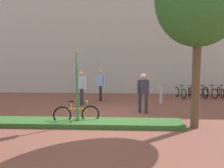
% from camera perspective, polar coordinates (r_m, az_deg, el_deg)
% --- Properties ---
extents(ground_plane, '(60.00, 60.00, 0.00)m').
position_cam_1_polar(ground_plane, '(10.53, 0.12, -7.17)').
color(ground_plane, brown).
extents(building_facade, '(28.00, 1.20, 10.00)m').
position_cam_1_polar(building_facade, '(17.60, 1.30, 14.50)').
color(building_facade, '#B2ADA3').
rests_on(building_facade, ground).
extents(planter_strip, '(7.00, 1.10, 0.16)m').
position_cam_1_polar(planter_strip, '(9.12, -6.41, -8.78)').
color(planter_strip, '#336028').
rests_on(planter_strip, ground).
extents(parking_sign_post, '(0.08, 0.36, 2.55)m').
position_cam_1_polar(parking_sign_post, '(8.89, -7.97, 1.18)').
color(parking_sign_post, '#2D7238').
rests_on(parking_sign_post, ground).
extents(bike_at_sign, '(1.66, 0.49, 0.86)m').
position_cam_1_polar(bike_at_sign, '(9.27, -8.08, -6.85)').
color(bike_at_sign, black).
rests_on(bike_at_sign, ground).
extents(bike_rack_cluster, '(3.74, 1.79, 0.83)m').
position_cam_1_polar(bike_rack_cluster, '(16.09, 20.53, -1.72)').
color(bike_rack_cluster, '#99999E').
rests_on(bike_rack_cluster, ground).
extents(bollard_steel, '(0.16, 0.16, 0.90)m').
position_cam_1_polar(bollard_steel, '(13.29, 11.09, -2.55)').
color(bollard_steel, '#ADADB2').
rests_on(bollard_steel, ground).
extents(person_casual_tan, '(0.49, 0.44, 1.72)m').
position_cam_1_polar(person_casual_tan, '(12.73, -6.97, -0.43)').
color(person_casual_tan, '#2D2D38').
rests_on(person_casual_tan, ground).
extents(person_shirt_white, '(0.52, 0.42, 1.72)m').
position_cam_1_polar(person_shirt_white, '(13.93, -2.63, 0.16)').
color(person_shirt_white, black).
rests_on(person_shirt_white, ground).
extents(person_suited_dark, '(0.54, 0.41, 1.72)m').
position_cam_1_polar(person_suited_dark, '(10.90, 7.12, -1.51)').
color(person_suited_dark, '#2D2D38').
rests_on(person_suited_dark, ground).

